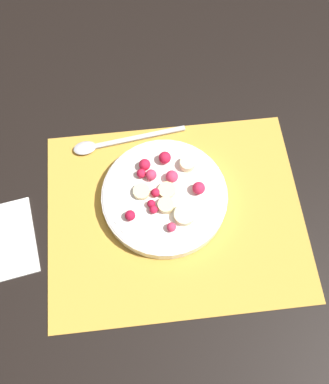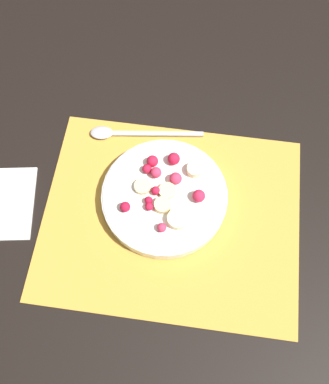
% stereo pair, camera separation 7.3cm
% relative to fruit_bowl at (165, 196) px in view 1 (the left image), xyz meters
% --- Properties ---
extents(ground_plane, '(3.00, 3.00, 0.00)m').
position_rel_fruit_bowl_xyz_m(ground_plane, '(-0.02, 0.03, -0.02)').
color(ground_plane, black).
extents(placemat, '(0.45, 0.36, 0.01)m').
position_rel_fruit_bowl_xyz_m(placemat, '(-0.02, 0.03, -0.02)').
color(placemat, gold).
rests_on(placemat, ground_plane).
extents(fruit_bowl, '(0.22, 0.22, 0.05)m').
position_rel_fruit_bowl_xyz_m(fruit_bowl, '(0.00, 0.00, 0.00)').
color(fruit_bowl, white).
rests_on(fruit_bowl, placemat).
extents(spoon, '(0.22, 0.05, 0.01)m').
position_rel_fruit_bowl_xyz_m(spoon, '(0.10, -0.12, -0.01)').
color(spoon, '#B2B2B7').
rests_on(spoon, placemat).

